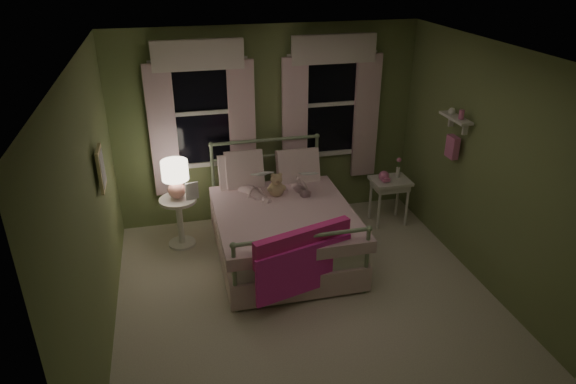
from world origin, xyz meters
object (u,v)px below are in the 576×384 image
object	(u,v)px
child_right	(295,172)
nightstand_left	(179,215)
teddy_bear	(276,186)
table_lamp	(175,176)
bed	(281,227)
nightstand_right	(390,186)
child_left	(251,170)

from	to	relation	value
child_right	nightstand_left	xyz separation A→B (m)	(-1.47, 0.07, -0.47)
teddy_bear	table_lamp	size ratio (longest dim) A/B	0.66
bed	nightstand_right	distance (m)	1.66
child_right	nightstand_left	world-z (taller)	child_right
child_right	table_lamp	distance (m)	1.48
nightstand_left	table_lamp	world-z (taller)	table_lamp
nightstand_right	child_left	bearing A→B (deg)	179.80
nightstand_right	bed	bearing A→B (deg)	-165.00
nightstand_left	teddy_bear	bearing A→B (deg)	-10.87
child_right	nightstand_left	distance (m)	1.55
nightstand_left	table_lamp	distance (m)	0.54
child_right	table_lamp	bearing A→B (deg)	-13.08
bed	child_left	distance (m)	0.78
child_right	nightstand_right	size ratio (longest dim) A/B	1.01
child_left	bed	bearing A→B (deg)	100.60
child_left	child_right	bearing A→B (deg)	158.21
teddy_bear	nightstand_right	size ratio (longest dim) A/B	0.50
bed	nightstand_left	size ratio (longest dim) A/B	3.13
table_lamp	nightstand_right	world-z (taller)	table_lamp
bed	child_right	size ratio (longest dim) A/B	3.14
bed	table_lamp	xyz separation A→B (m)	(-1.19, 0.50, 0.58)
child_right	nightstand_right	xyz separation A→B (m)	(1.31, -0.01, -0.34)
child_right	nightstand_right	distance (m)	1.35
bed	nightstand_left	xyz separation A→B (m)	(-1.19, 0.50, 0.04)
bed	table_lamp	size ratio (longest dim) A/B	4.18
child_left	table_lamp	size ratio (longest dim) A/B	1.63
teddy_bear	nightstand_left	xyz separation A→B (m)	(-1.19, 0.23, -0.37)
bed	child_left	size ratio (longest dim) A/B	2.57
table_lamp	bed	bearing A→B (deg)	-22.97
bed	table_lamp	bearing A→B (deg)	157.03
bed	nightstand_right	bearing A→B (deg)	15.00
nightstand_left	table_lamp	size ratio (longest dim) A/B	1.34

